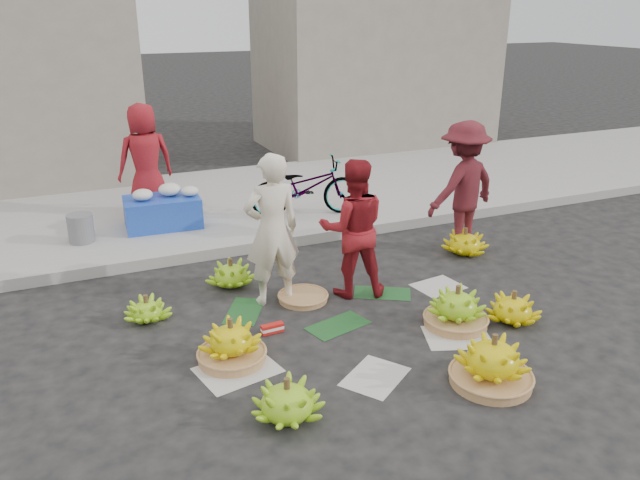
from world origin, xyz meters
name	(u,v)px	position (x,y,z in m)	size (l,w,h in m)	color
ground	(339,316)	(0.00, 0.00, 0.00)	(80.00, 80.00, 0.00)	black
curb	(271,242)	(0.00, 2.20, 0.07)	(40.00, 0.25, 0.15)	#9A9691
sidewalk	(229,202)	(0.00, 4.30, 0.06)	(40.00, 4.00, 0.12)	#9A9691
building_right	(375,35)	(4.50, 7.70, 2.50)	(5.00, 3.00, 5.00)	gray
newspaper_scatter	(374,351)	(0.00, -0.80, 0.00)	(3.20, 1.80, 0.00)	beige
banana_leaves	(323,309)	(-0.10, 0.20, 0.00)	(2.00, 1.00, 0.00)	#17451E
banana_bunch_0	(231,343)	(-1.30, -0.42, 0.19)	(0.71, 0.71, 0.44)	#A87446
banana_bunch_1	(287,401)	(-1.13, -1.44, 0.16)	(0.66, 0.66, 0.37)	#73B81A
banana_bunch_2	(492,362)	(0.69, -1.69, 0.21)	(0.77, 0.77, 0.48)	#A87446
banana_bunch_3	(513,308)	(1.63, -0.84, 0.15)	(0.69, 0.69, 0.35)	yellow
banana_bunch_4	(457,308)	(1.03, -0.67, 0.19)	(0.74, 0.74, 0.45)	#A87446
banana_bunch_5	(465,242)	(2.31, 0.95, 0.16)	(0.64, 0.64, 0.37)	yellow
banana_bunch_6	(147,310)	(-1.90, 0.72, 0.12)	(0.44, 0.44, 0.29)	#73B81A
banana_bunch_7	(231,274)	(-0.84, 1.20, 0.15)	(0.68, 0.68, 0.35)	#73B81A
basket_spare	(303,298)	(-0.21, 0.50, 0.03)	(0.55, 0.55, 0.06)	#A87446
incense_stack	(272,328)	(-0.78, -0.07, 0.05)	(0.23, 0.07, 0.10)	red
vendor_cream	(272,230)	(-0.52, 0.62, 0.85)	(0.62, 0.41, 1.70)	white
vendor_red	(353,228)	(0.38, 0.46, 0.79)	(0.77, 0.60, 1.59)	maroon
man_striped	(463,187)	(2.35, 1.16, 0.87)	(1.13, 0.65, 1.75)	maroon
flower_table	(163,210)	(-1.24, 3.32, 0.37)	(1.08, 0.71, 0.61)	#1B3FB2
grey_bucket	(81,228)	(-2.37, 3.13, 0.31)	(0.34, 0.34, 0.39)	slate
flower_vendor	(145,160)	(-1.32, 4.03, 0.96)	(0.82, 0.54, 1.68)	maroon
bicycle	(306,187)	(0.85, 2.99, 0.56)	(1.67, 0.58, 0.88)	gray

